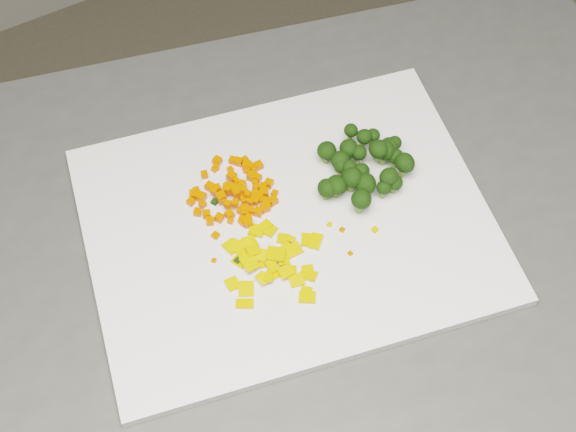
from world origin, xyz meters
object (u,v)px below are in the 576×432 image
counter_block (292,399)px  broccoli_pile (366,160)px  carrot_pile (232,187)px  cutting_board (288,224)px  pepper_pile (271,262)px

counter_block → broccoli_pile: bearing=18.2°
carrot_pile → broccoli_pile: bearing=-19.7°
counter_block → cutting_board: size_ratio=2.16×
carrot_pile → broccoli_pile: 0.15m
pepper_pile → broccoli_pile: broccoli_pile is taller
broccoli_pile → pepper_pile: bearing=-161.1°
counter_block → pepper_pile: pepper_pile is taller
pepper_pile → cutting_board: bearing=42.6°
counter_block → broccoli_pile: (0.11, 0.04, 0.49)m
cutting_board → pepper_pile: pepper_pile is taller
counter_block → carrot_pile: bearing=107.0°
counter_block → pepper_pile: size_ratio=8.38×
cutting_board → pepper_pile: bearing=-137.4°
cutting_board → broccoli_pile: size_ratio=3.75×
broccoli_pile → carrot_pile: bearing=160.3°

